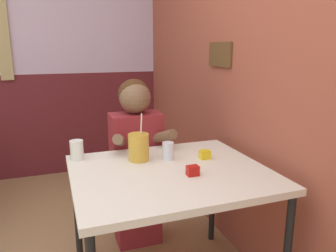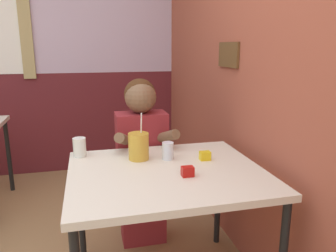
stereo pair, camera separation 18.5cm
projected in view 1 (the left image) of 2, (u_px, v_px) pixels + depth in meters
The scene contains 9 objects.
brick_wall_right at pixel (201, 50), 2.63m from camera, with size 0.08×4.41×2.70m.
back_wall at pixel (21, 48), 3.29m from camera, with size 5.73×0.09×2.70m.
main_table at pixel (170, 181), 1.74m from camera, with size 1.01×0.87×0.74m.
person_seated at pixel (137, 159), 2.24m from camera, with size 0.42×0.41×1.17m.
cocktail_pitcher at pixel (139, 147), 1.86m from camera, with size 0.12×0.12×0.27m.
glass_near_pitcher at pixel (168, 151), 1.88m from camera, with size 0.07×0.07×0.10m.
glass_center at pixel (77, 150), 1.87m from camera, with size 0.08×0.08×0.11m.
condiment_ketchup at pixel (193, 171), 1.65m from camera, with size 0.06×0.04×0.05m.
condiment_mustard at pixel (205, 155), 1.89m from camera, with size 0.06×0.04×0.05m.
Camera 1 is at (0.23, -1.24, 1.38)m, focal length 35.00 mm.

